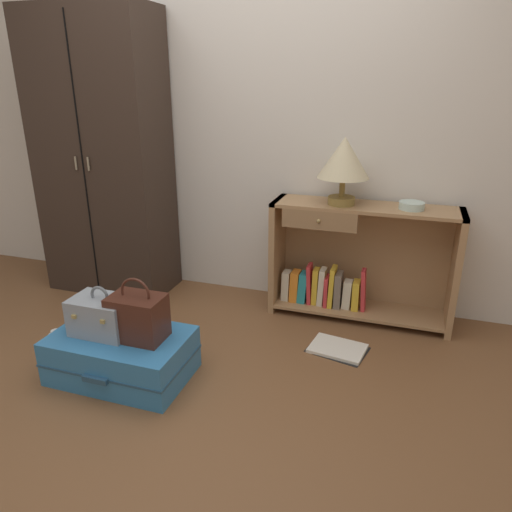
% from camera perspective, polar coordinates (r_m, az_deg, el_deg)
% --- Properties ---
extents(ground_plane, '(9.00, 9.00, 0.00)m').
position_cam_1_polar(ground_plane, '(2.49, -10.42, -17.43)').
color(ground_plane, brown).
extents(back_wall, '(6.40, 0.10, 2.60)m').
position_cam_1_polar(back_wall, '(3.36, 0.70, 16.78)').
color(back_wall, silver).
rests_on(back_wall, ground_plane).
extents(wardrobe, '(0.91, 0.47, 1.98)m').
position_cam_1_polar(wardrobe, '(3.63, -17.98, 11.16)').
color(wardrobe, '#33261E').
rests_on(wardrobe, ground_plane).
extents(bookshelf, '(1.19, 0.33, 0.78)m').
position_cam_1_polar(bookshelf, '(3.21, 11.64, -0.95)').
color(bookshelf, '#A37A51').
rests_on(bookshelf, ground_plane).
extents(table_lamp, '(0.32, 0.32, 0.42)m').
position_cam_1_polar(table_lamp, '(3.00, 10.57, 11.33)').
color(table_lamp, olive).
rests_on(table_lamp, bookshelf).
extents(bowl, '(0.15, 0.15, 0.05)m').
position_cam_1_polar(bowl, '(3.04, 18.29, 5.80)').
color(bowl, silver).
rests_on(bowl, bookshelf).
extents(suitcase_large, '(0.73, 0.48, 0.25)m').
position_cam_1_polar(suitcase_large, '(2.70, -15.89, -11.45)').
color(suitcase_large, teal).
rests_on(suitcase_large, ground_plane).
extents(train_case, '(0.31, 0.22, 0.27)m').
position_cam_1_polar(train_case, '(2.64, -18.10, -6.82)').
color(train_case, '#8E99A3').
rests_on(train_case, suitcase_large).
extents(handbag, '(0.28, 0.19, 0.34)m').
position_cam_1_polar(handbag, '(2.53, -14.10, -7.12)').
color(handbag, '#472319').
rests_on(handbag, suitcase_large).
extents(bottle, '(0.08, 0.08, 0.17)m').
position_cam_1_polar(bottle, '(3.01, -22.84, -9.85)').
color(bottle, white).
rests_on(bottle, ground_plane).
extents(open_book_on_floor, '(0.38, 0.31, 0.02)m').
position_cam_1_polar(open_book_on_floor, '(2.92, 9.82, -10.96)').
color(open_book_on_floor, white).
rests_on(open_book_on_floor, ground_plane).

